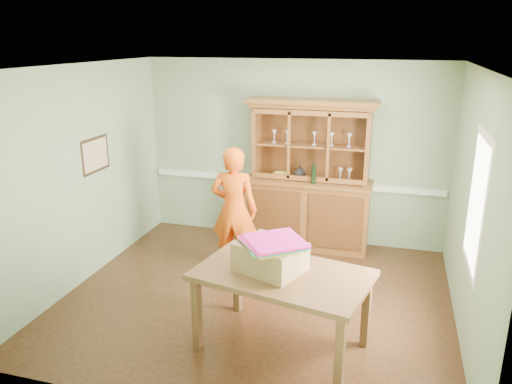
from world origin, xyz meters
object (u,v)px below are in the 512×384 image
(dining_table, at_px, (282,282))
(cardboard_box, at_px, (270,257))
(person, at_px, (234,210))
(china_hutch, at_px, (308,196))

(dining_table, bearing_deg, cardboard_box, -178.26)
(cardboard_box, relative_size, person, 0.36)
(cardboard_box, xyz_separation_m, person, (-0.88, 1.54, -0.12))
(dining_table, distance_m, cardboard_box, 0.27)
(china_hutch, distance_m, cardboard_box, 2.62)
(dining_table, distance_m, person, 1.86)
(cardboard_box, bearing_deg, person, 119.67)
(china_hutch, xyz_separation_m, dining_table, (0.21, -2.63, -0.03))
(china_hutch, xyz_separation_m, person, (-0.79, -1.07, 0.08))
(china_hutch, xyz_separation_m, cardboard_box, (0.09, -2.61, 0.20))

